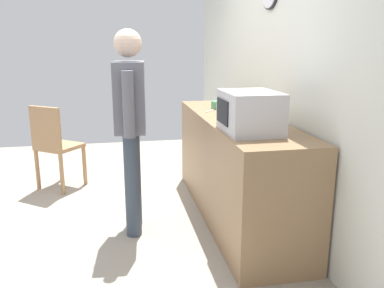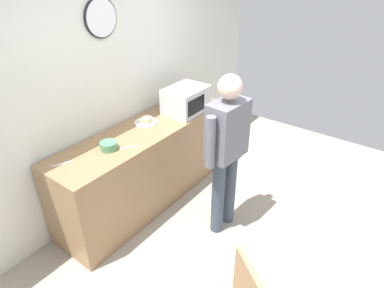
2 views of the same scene
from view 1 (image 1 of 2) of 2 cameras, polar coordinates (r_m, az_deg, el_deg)
ground_plane at (r=3.82m, az=-12.66°, el=-10.44°), size 6.00×6.00×0.00m
back_wall at (r=3.78m, az=11.60°, el=9.85°), size 5.40×0.13×2.60m
kitchen_counter at (r=3.66m, az=6.32°, el=-3.41°), size 2.29×0.62×0.93m
microwave at (r=2.94m, az=8.34°, el=4.58°), size 0.50×0.39×0.30m
sandwich_plate at (r=3.48m, az=8.28°, el=3.87°), size 0.26×0.26×0.07m
salad_bowl at (r=4.04m, az=3.93°, el=5.64°), size 0.16×0.16×0.08m
fork_utensil at (r=4.49m, az=4.23°, el=6.03°), size 0.17×0.08×0.01m
spoon_utensil at (r=3.89m, az=2.59°, el=4.81°), size 0.15×0.11×0.01m
person_standing at (r=3.26m, az=-8.84°, el=3.81°), size 0.59×0.27×1.69m
wooden_chair at (r=4.56m, az=-19.23°, el=0.09°), size 0.56×0.56×0.94m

